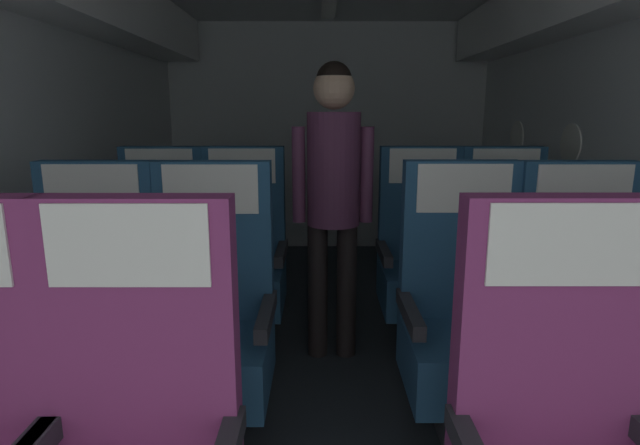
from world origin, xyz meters
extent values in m
cube|color=#23282D|center=(0.00, 2.69, -0.01)|extent=(3.33, 5.77, 0.02)
cube|color=silver|center=(-1.56, 2.69, 1.10)|extent=(0.08, 5.37, 2.21)
cube|color=#B6BBBB|center=(0.00, 5.39, 1.10)|extent=(3.21, 0.06, 2.21)
cylinder|color=white|center=(1.52, 3.58, 1.15)|extent=(0.01, 0.26, 0.26)
cylinder|color=white|center=(1.52, 4.48, 1.15)|extent=(0.01, 0.26, 0.26)
cube|color=#7A2D60|center=(-0.52, 1.53, 0.81)|extent=(0.48, 0.09, 0.68)
cube|color=silver|center=(-0.52, 1.48, 1.04)|extent=(0.38, 0.01, 0.20)
cube|color=#7A2D60|center=(0.51, 1.54, 0.81)|extent=(0.48, 0.09, 0.68)
cube|color=silver|center=(0.51, 1.49, 1.04)|extent=(0.38, 0.01, 0.20)
cube|color=#38383D|center=(-1.00, 2.22, 0.12)|extent=(0.17, 0.18, 0.24)
cube|color=navy|center=(-1.00, 2.22, 0.36)|extent=(0.48, 0.49, 0.24)
cube|color=navy|center=(-1.00, 2.42, 0.81)|extent=(0.48, 0.09, 0.68)
cube|color=#28282D|center=(-0.77, 2.22, 0.57)|extent=(0.05, 0.41, 0.06)
cube|color=#28282D|center=(-1.23, 2.22, 0.57)|extent=(0.05, 0.41, 0.06)
cube|color=silver|center=(-1.00, 2.37, 1.04)|extent=(0.38, 0.01, 0.20)
cube|color=#38383D|center=(-0.51, 2.21, 0.12)|extent=(0.17, 0.18, 0.24)
cube|color=navy|center=(-0.51, 2.21, 0.36)|extent=(0.48, 0.49, 0.24)
cube|color=navy|center=(-0.51, 2.41, 0.81)|extent=(0.48, 0.09, 0.68)
cube|color=#28282D|center=(-0.28, 2.21, 0.57)|extent=(0.05, 0.41, 0.06)
cube|color=#28282D|center=(-0.74, 2.21, 0.57)|extent=(0.05, 0.41, 0.06)
cube|color=silver|center=(-0.51, 2.36, 1.04)|extent=(0.38, 0.01, 0.20)
cube|color=#38383D|center=(0.99, 2.21, 0.12)|extent=(0.17, 0.18, 0.24)
cube|color=navy|center=(0.99, 2.21, 0.36)|extent=(0.48, 0.49, 0.24)
cube|color=navy|center=(0.99, 2.41, 0.81)|extent=(0.48, 0.09, 0.68)
cube|color=#28282D|center=(0.76, 2.21, 0.57)|extent=(0.05, 0.41, 0.06)
cube|color=silver|center=(0.99, 2.36, 1.04)|extent=(0.38, 0.01, 0.20)
cube|color=#38383D|center=(0.52, 2.23, 0.12)|extent=(0.17, 0.18, 0.24)
cube|color=navy|center=(0.52, 2.23, 0.36)|extent=(0.48, 0.49, 0.24)
cube|color=navy|center=(0.52, 2.43, 0.81)|extent=(0.48, 0.09, 0.68)
cube|color=#28282D|center=(0.75, 2.23, 0.57)|extent=(0.05, 0.41, 0.06)
cube|color=#28282D|center=(0.29, 2.23, 0.57)|extent=(0.05, 0.41, 0.06)
cube|color=silver|center=(0.52, 2.39, 1.04)|extent=(0.38, 0.01, 0.20)
cube|color=#38383D|center=(-0.99, 3.10, 0.12)|extent=(0.17, 0.18, 0.24)
cube|color=navy|center=(-0.99, 3.10, 0.36)|extent=(0.48, 0.49, 0.24)
cube|color=navy|center=(-0.99, 3.30, 0.81)|extent=(0.48, 0.09, 0.68)
cube|color=#28282D|center=(-0.76, 3.10, 0.57)|extent=(0.05, 0.41, 0.06)
cube|color=#28282D|center=(-1.22, 3.10, 0.57)|extent=(0.05, 0.41, 0.06)
cube|color=silver|center=(-0.99, 3.25, 1.04)|extent=(0.38, 0.01, 0.20)
cube|color=#38383D|center=(-0.52, 3.11, 0.12)|extent=(0.17, 0.18, 0.24)
cube|color=navy|center=(-0.52, 3.11, 0.36)|extent=(0.48, 0.49, 0.24)
cube|color=navy|center=(-0.52, 3.31, 0.81)|extent=(0.48, 0.09, 0.68)
cube|color=#28282D|center=(-0.29, 3.11, 0.57)|extent=(0.05, 0.41, 0.06)
cube|color=#28282D|center=(-0.75, 3.11, 0.57)|extent=(0.05, 0.41, 0.06)
cube|color=silver|center=(-0.52, 3.26, 1.04)|extent=(0.38, 0.01, 0.20)
cube|color=#38383D|center=(1.00, 3.10, 0.12)|extent=(0.17, 0.18, 0.24)
cube|color=navy|center=(1.00, 3.10, 0.36)|extent=(0.48, 0.49, 0.24)
cube|color=navy|center=(1.00, 3.30, 0.81)|extent=(0.48, 0.09, 0.68)
cube|color=#28282D|center=(1.23, 3.10, 0.57)|extent=(0.05, 0.41, 0.06)
cube|color=#28282D|center=(0.77, 3.10, 0.57)|extent=(0.05, 0.41, 0.06)
cube|color=silver|center=(1.00, 3.25, 1.04)|extent=(0.38, 0.01, 0.20)
cube|color=#38383D|center=(0.52, 3.12, 0.12)|extent=(0.17, 0.18, 0.24)
cube|color=navy|center=(0.52, 3.12, 0.36)|extent=(0.48, 0.49, 0.24)
cube|color=navy|center=(0.52, 3.32, 0.81)|extent=(0.48, 0.09, 0.68)
cube|color=#28282D|center=(0.75, 3.12, 0.57)|extent=(0.05, 0.41, 0.06)
cube|color=#28282D|center=(0.29, 3.12, 0.57)|extent=(0.05, 0.41, 0.06)
cube|color=silver|center=(0.52, 3.27, 1.04)|extent=(0.38, 0.01, 0.20)
cylinder|color=black|center=(-0.08, 3.00, 0.38)|extent=(0.11, 0.11, 0.76)
cylinder|color=black|center=(0.08, 3.00, 0.38)|extent=(0.11, 0.11, 0.76)
cylinder|color=#5B2D4C|center=(0.00, 3.00, 1.05)|extent=(0.28, 0.28, 0.59)
cylinder|color=#5B2D4C|center=(-0.18, 3.00, 1.02)|extent=(0.07, 0.07, 0.50)
cylinder|color=#5B2D4C|center=(0.18, 3.00, 1.02)|extent=(0.07, 0.07, 0.50)
sphere|color=tan|center=(0.00, 3.00, 1.47)|extent=(0.21, 0.21, 0.21)
sphere|color=black|center=(0.00, 3.00, 1.51)|extent=(0.18, 0.18, 0.18)
camera|label=1|loc=(-0.07, 0.35, 1.35)|focal=28.35mm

